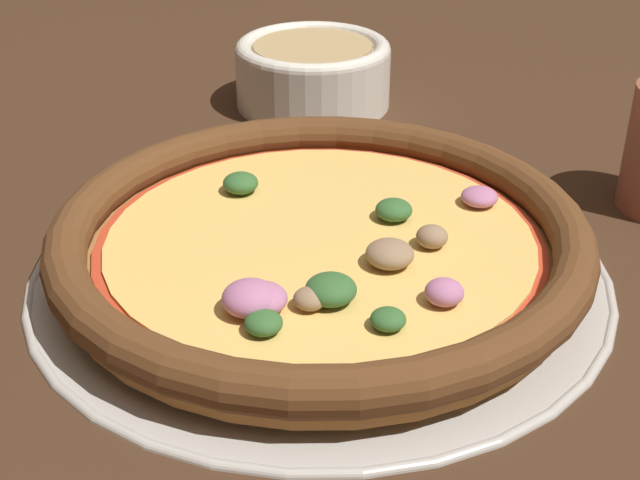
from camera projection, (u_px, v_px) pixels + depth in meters
The scene contains 4 objects.
ground_plane at pixel (320, 271), 0.56m from camera, with size 3.00×3.00×0.00m, color #3D2616.
pizza_tray at pixel (320, 266), 0.56m from camera, with size 0.36×0.36×0.01m.
pizza at pixel (320, 238), 0.55m from camera, with size 0.33×0.33×0.03m.
bowl_near at pixel (313, 70), 0.80m from camera, with size 0.14×0.14×0.06m.
Camera 1 is at (-0.37, -0.30, 0.30)m, focal length 50.00 mm.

